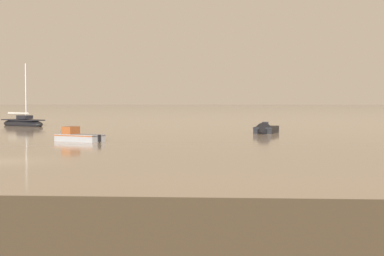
% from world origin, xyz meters
% --- Properties ---
extents(motorboat_moored_0, '(2.77, 5.11, 1.66)m').
position_xyz_m(motorboat_moored_0, '(14.70, 27.71, 0.23)').
color(motorboat_moored_0, black).
rests_on(motorboat_moored_0, ground).
extents(motorboat_moored_1, '(4.51, 3.24, 1.64)m').
position_xyz_m(motorboat_moored_1, '(-0.33, 15.55, 0.25)').
color(motorboat_moored_1, gray).
rests_on(motorboat_moored_1, ground).
extents(sailboat_moored_1, '(6.97, 5.66, 7.79)m').
position_xyz_m(sailboat_moored_1, '(-13.37, 42.21, 0.34)').
color(sailboat_moored_1, black).
rests_on(sailboat_moored_1, ground).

